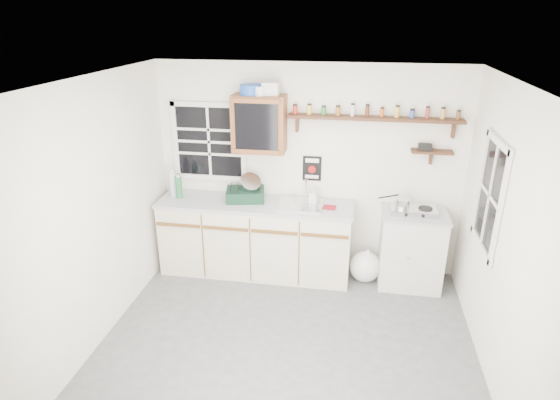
{
  "coord_description": "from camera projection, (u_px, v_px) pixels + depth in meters",
  "views": [
    {
      "loc": [
        0.55,
        -3.67,
        3.01
      ],
      "look_at": [
        -0.16,
        0.55,
        1.28
      ],
      "focal_mm": 30.0,
      "sensor_mm": 36.0,
      "label": 1
    }
  ],
  "objects": [
    {
      "name": "main_cabinet",
      "position": [
        256.0,
        237.0,
        5.68
      ],
      "size": [
        2.31,
        0.63,
        0.92
      ],
      "color": "beige",
      "rests_on": "floor"
    },
    {
      "name": "trash_bag",
      "position": [
        365.0,
        266.0,
        5.56
      ],
      "size": [
        0.39,
        0.35,
        0.45
      ],
      "color": "white",
      "rests_on": "floor"
    },
    {
      "name": "window_right",
      "position": [
        490.0,
        196.0,
        4.26
      ],
      "size": [
        0.03,
        0.78,
        1.08
      ],
      "color": "black",
      "rests_on": "wall_back"
    },
    {
      "name": "warning_sign",
      "position": [
        312.0,
        168.0,
        5.53
      ],
      "size": [
        0.22,
        0.02,
        0.3
      ],
      "color": "black",
      "rests_on": "wall_back"
    },
    {
      "name": "soap_bottle",
      "position": [
        314.0,
        195.0,
        5.43
      ],
      "size": [
        0.12,
        0.12,
        0.2
      ],
      "primitive_type": "imported",
      "rotation": [
        0.0,
        0.0,
        -0.33
      ],
      "color": "white",
      "rests_on": "main_cabinet"
    },
    {
      "name": "right_cabinet",
      "position": [
        411.0,
        248.0,
        5.42
      ],
      "size": [
        0.73,
        0.57,
        0.91
      ],
      "color": "#B4B5AE",
      "rests_on": "floor"
    },
    {
      "name": "saucepan",
      "position": [
        402.0,
        203.0,
        5.22
      ],
      "size": [
        0.34,
        0.28,
        0.17
      ],
      "rotation": [
        0.0,
        0.0,
        -0.85
      ],
      "color": "silver",
      "rests_on": "hotplate"
    },
    {
      "name": "upper_cabinet",
      "position": [
        259.0,
        124.0,
        5.29
      ],
      "size": [
        0.6,
        0.32,
        0.65
      ],
      "color": "brown",
      "rests_on": "wall_back"
    },
    {
      "name": "secondary_shelf",
      "position": [
        430.0,
        151.0,
        5.16
      ],
      "size": [
        0.45,
        0.16,
        0.24
      ],
      "color": "black",
      "rests_on": "wall_back"
    },
    {
      "name": "dish_rack",
      "position": [
        247.0,
        191.0,
        5.54
      ],
      "size": [
        0.5,
        0.42,
        0.33
      ],
      "rotation": [
        0.0,
        0.0,
        0.2
      ],
      "color": "black",
      "rests_on": "main_cabinet"
    },
    {
      "name": "sink",
      "position": [
        300.0,
        204.0,
        5.42
      ],
      "size": [
        0.52,
        0.44,
        0.29
      ],
      "color": "silver",
      "rests_on": "main_cabinet"
    },
    {
      "name": "spice_shelf",
      "position": [
        374.0,
        117.0,
        5.12
      ],
      "size": [
        1.91,
        0.18,
        0.35
      ],
      "color": "black",
      "rests_on": "wall_back"
    },
    {
      "name": "room",
      "position": [
        288.0,
        227.0,
        4.1
      ],
      "size": [
        3.64,
        3.24,
        2.54
      ],
      "color": "#4B4B4D",
      "rests_on": "ground"
    },
    {
      "name": "rag",
      "position": [
        329.0,
        207.0,
        5.33
      ],
      "size": [
        0.15,
        0.14,
        0.02
      ],
      "primitive_type": "cube",
      "rotation": [
        0.0,
        0.0,
        -0.14
      ],
      "color": "maroon",
      "rests_on": "main_cabinet"
    },
    {
      "name": "upper_cabinet_clutter",
      "position": [
        258.0,
        89.0,
        5.15
      ],
      "size": [
        0.44,
        0.24,
        0.14
      ],
      "color": "#1B46B2",
      "rests_on": "upper_cabinet"
    },
    {
      "name": "window_back",
      "position": [
        209.0,
        142.0,
        5.62
      ],
      "size": [
        0.93,
        0.03,
        0.98
      ],
      "color": "black",
      "rests_on": "wall_back"
    },
    {
      "name": "water_bottles",
      "position": [
        175.0,
        185.0,
        5.63
      ],
      "size": [
        0.18,
        0.13,
        0.34
      ],
      "color": "#A8BFC5",
      "rests_on": "main_cabinet"
    },
    {
      "name": "hotplate",
      "position": [
        413.0,
        210.0,
        5.22
      ],
      "size": [
        0.51,
        0.27,
        0.07
      ],
      "rotation": [
        0.0,
        0.0,
        0.01
      ],
      "color": "silver",
      "rests_on": "right_cabinet"
    }
  ]
}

